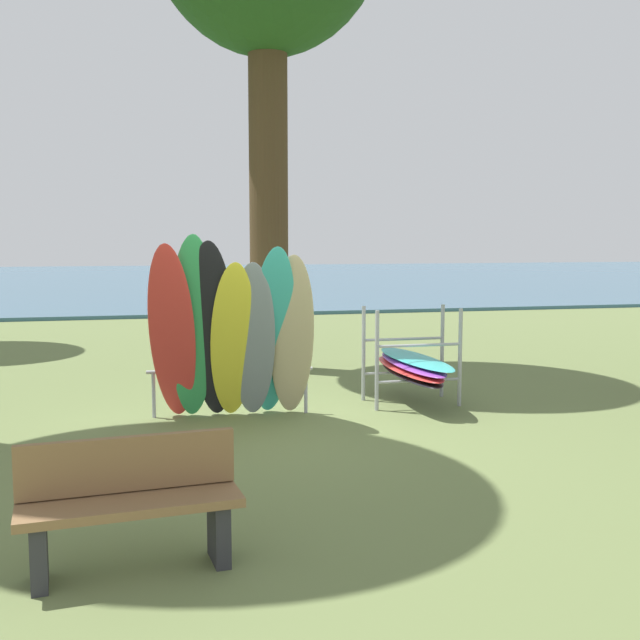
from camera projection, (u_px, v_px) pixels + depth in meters
The scene contains 5 objects.
ground_plane at pixel (266, 431), 8.46m from camera, with size 80.00×80.00×0.00m, color olive.
lake_water at pixel (173, 280), 37.85m from camera, with size 80.00×36.00×0.10m, color #38607A.
leaning_board_pile at pixel (232, 336), 8.79m from camera, with size 2.02×1.02×2.19m.
board_storage_rack at pixel (412, 365), 9.83m from camera, with size 1.15×2.12×1.25m.
park_bench at pixel (130, 502), 4.88m from camera, with size 1.44×0.56×0.85m.
Camera 1 is at (-1.25, -8.21, 2.14)m, focal length 42.71 mm.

